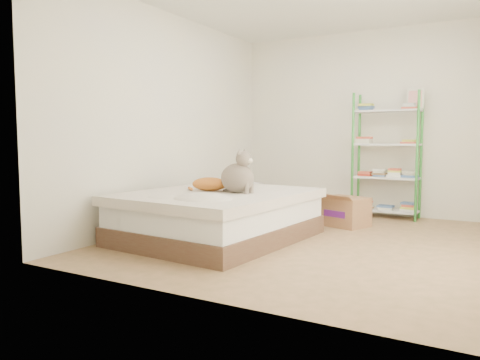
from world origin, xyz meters
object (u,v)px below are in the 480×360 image
Objects in this scene: orange_cat at (210,182)px; white_bin at (249,196)px; grey_cat at (237,172)px; shelf_unit at (387,161)px; bed at (218,215)px; cardboard_box at (345,211)px.

orange_cat reaches higher than white_bin.
grey_cat reaches higher than white_bin.
orange_cat is at bearing -73.56° from white_bin.
grey_cat is 2.24m from white_bin.
shelf_unit is 2.06m from white_bin.
shelf_unit is at bearing 40.50° from orange_cat.
cardboard_box is at bearing 60.63° from bed.
white_bin is at bearing 179.95° from cardboard_box.
orange_cat is at bearing -108.92° from cardboard_box.
shelf_unit reaches higher than orange_cat.
grey_cat is 1.67m from cardboard_box.
bed is 3.38× the size of cardboard_box.
white_bin is (-1.66, 0.57, 0.03)m from cardboard_box.
shelf_unit is at bearing -22.28° from grey_cat.
grey_cat is at bearing -114.08° from shelf_unit.
cardboard_box is (0.95, 1.42, -0.07)m from bed.
cardboard_box is (1.08, 1.39, -0.42)m from orange_cat.
bed is 4.79× the size of grey_cat.
orange_cat reaches higher than cardboard_box.
bed is 2.11m from white_bin.
shelf_unit is (1.25, 2.31, 0.52)m from bed.
cardboard_box reaches higher than white_bin.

